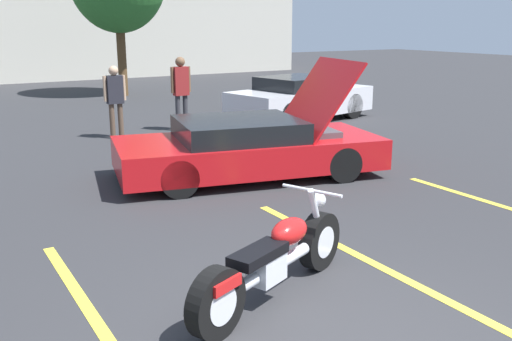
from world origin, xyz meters
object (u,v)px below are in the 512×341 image
object	(u,v)px
motorcycle	(274,261)
show_car_hood_open	(250,147)
parked_car_right_row	(300,99)
spectator_near_motorcycle	(115,96)
spectator_by_show_car	(181,87)

from	to	relation	value
motorcycle	show_car_hood_open	xyz separation A→B (m)	(2.13, 4.06, 0.13)
show_car_hood_open	parked_car_right_row	bearing A→B (deg)	58.82
show_car_hood_open	spectator_near_motorcycle	xyz separation A→B (m)	(-0.92, 4.53, 0.47)
show_car_hood_open	spectator_near_motorcycle	world-z (taller)	show_car_hood_open
motorcycle	parked_car_right_row	world-z (taller)	parked_car_right_row
show_car_hood_open	parked_car_right_row	xyz separation A→B (m)	(4.18, 4.38, 0.07)
parked_car_right_row	spectator_by_show_car	xyz separation A→B (m)	(-3.42, 0.26, 0.49)
show_car_hood_open	spectator_near_motorcycle	bearing A→B (deg)	114.01
parked_car_right_row	show_car_hood_open	bearing A→B (deg)	-145.26
show_car_hood_open	parked_car_right_row	size ratio (longest dim) A/B	1.09
show_car_hood_open	parked_car_right_row	world-z (taller)	show_car_hood_open
motorcycle	parked_car_right_row	distance (m)	10.54
spectator_near_motorcycle	motorcycle	bearing A→B (deg)	-98.01
motorcycle	spectator_by_show_car	xyz separation A→B (m)	(2.90, 8.70, 0.70)
show_car_hood_open	spectator_near_motorcycle	size ratio (longest dim) A/B	2.89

